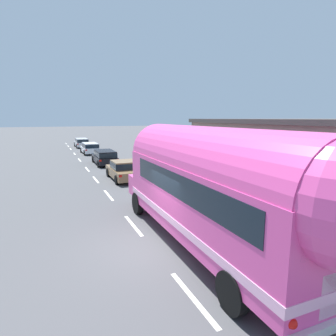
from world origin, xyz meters
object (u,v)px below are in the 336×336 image
object	(u,v)px
car_third	(90,148)
car_fourth	(82,142)
car_lead	(125,169)
painted_bus	(214,184)
car_second	(105,156)

from	to	relation	value
car_third	car_fourth	world-z (taller)	same
car_lead	car_fourth	distance (m)	24.99
painted_bus	car_second	size ratio (longest dim) A/B	2.50
car_lead	car_third	world-z (taller)	same
car_lead	car_third	xyz separation A→B (m)	(-0.16, 16.31, 0.06)
painted_bus	car_lead	distance (m)	12.32
car_lead	car_second	xyz separation A→B (m)	(-0.04, 7.31, 0.06)
painted_bus	car_fourth	xyz separation A→B (m)	(0.02, 37.20, -1.51)
car_lead	car_fourth	xyz separation A→B (m)	(-0.19, 24.99, 0.06)
car_third	car_fourth	distance (m)	8.68
car_second	car_third	distance (m)	8.99
painted_bus	car_second	distance (m)	19.59
car_second	car_lead	bearing A→B (deg)	-89.71
car_third	car_fourth	size ratio (longest dim) A/B	0.95
car_second	car_fourth	size ratio (longest dim) A/B	1.00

